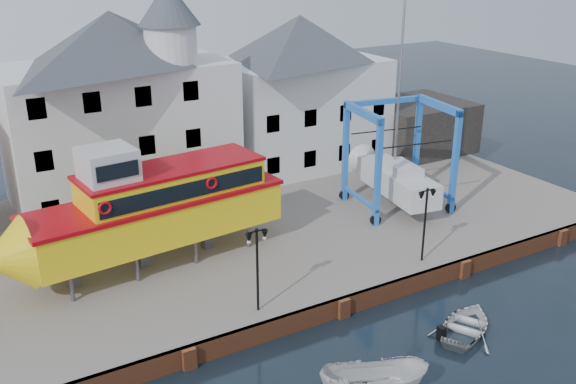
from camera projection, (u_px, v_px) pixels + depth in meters
ground at (343, 317)px, 31.26m from camera, size 140.00×140.00×0.00m
hardstanding at (242, 227)px, 39.94m from camera, size 44.00×22.00×1.00m
quay_wall at (342, 307)px, 31.17m from camera, size 44.00×0.47×1.00m
building_white_main at (120, 105)px, 41.14m from camera, size 14.00×8.30×14.00m
building_white_right at (299, 91)px, 48.41m from camera, size 12.00×8.00×11.20m
shed_dark at (415, 126)px, 52.80m from camera, size 8.00×7.00×4.00m
lamp_post_left at (257, 249)px, 28.84m from camera, size 1.12×0.32×4.20m
lamp_post_right at (426, 206)px, 33.54m from camera, size 1.12×0.32×4.20m
tour_boat at (140, 210)px, 32.97m from camera, size 15.87×5.28×6.78m
travel_lift at (392, 171)px, 41.76m from camera, size 6.71×8.79×12.92m
motorboat_b at (466, 331)px, 30.12m from camera, size 4.96×4.49×0.84m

